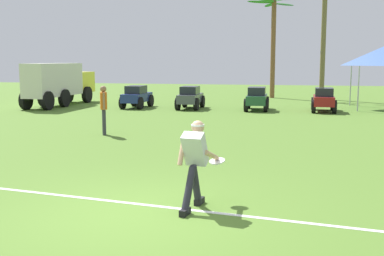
# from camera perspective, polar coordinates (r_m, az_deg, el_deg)

# --- Properties ---
(ground_plane) EXTENTS (80.00, 80.00, 0.00)m
(ground_plane) POSITION_cam_1_polar(r_m,az_deg,el_deg) (7.57, -6.94, -10.16)
(ground_plane) COLOR #52782A
(field_line_paint) EXTENTS (21.36, 3.32, 0.01)m
(field_line_paint) POSITION_cam_1_polar(r_m,az_deg,el_deg) (8.04, -5.76, -9.02)
(field_line_paint) COLOR white
(field_line_paint) RESTS_ON ground_plane
(frisbee_thrower) EXTENTS (0.59, 1.08, 1.40)m
(frisbee_thrower) POSITION_cam_1_polar(r_m,az_deg,el_deg) (7.66, 0.34, -3.75)
(frisbee_thrower) COLOR #23232D
(frisbee_thrower) RESTS_ON ground_plane
(frisbee_in_flight) EXTENTS (0.36, 0.36, 0.09)m
(frisbee_in_flight) POSITION_cam_1_polar(r_m,az_deg,el_deg) (8.10, 2.99, -3.94)
(frisbee_in_flight) COLOR white
(teammate_near_sideline) EXTENTS (0.32, 0.48, 1.56)m
(teammate_near_sideline) POSITION_cam_1_polar(r_m,az_deg,el_deg) (15.47, -10.43, 2.65)
(teammate_near_sideline) COLOR #33333D
(teammate_near_sideline) RESTS_ON ground_plane
(parked_car_slot_a) EXTENTS (1.19, 2.24, 1.10)m
(parked_car_slot_a) POSITION_cam_1_polar(r_m,az_deg,el_deg) (24.20, -6.58, 3.74)
(parked_car_slot_a) COLOR navy
(parked_car_slot_a) RESTS_ON ground_plane
(parked_car_slot_b) EXTENTS (1.09, 2.21, 1.10)m
(parked_car_slot_b) POSITION_cam_1_polar(r_m,az_deg,el_deg) (23.50, -0.21, 3.67)
(parked_car_slot_b) COLOR #474C51
(parked_car_slot_b) RESTS_ON ground_plane
(parked_car_slot_c) EXTENTS (1.10, 2.21, 1.10)m
(parked_car_slot_c) POSITION_cam_1_polar(r_m,az_deg,el_deg) (23.04, 7.70, 3.51)
(parked_car_slot_c) COLOR #235133
(parked_car_slot_c) RESTS_ON ground_plane
(parked_car_slot_d) EXTENTS (1.14, 2.23, 1.10)m
(parked_car_slot_d) POSITION_cam_1_polar(r_m,az_deg,el_deg) (23.04, 15.34, 3.29)
(parked_car_slot_d) COLOR maroon
(parked_car_slot_d) RESTS_ON ground_plane
(box_truck) EXTENTS (1.55, 5.94, 2.20)m
(box_truck) POSITION_cam_1_polar(r_m,az_deg,el_deg) (26.02, -15.47, 5.28)
(box_truck) COLOR yellow
(box_truck) RESTS_ON ground_plane
(palm_tree_far_left) EXTENTS (3.09, 3.37, 6.26)m
(palm_tree_far_left) POSITION_cam_1_polar(r_m,az_deg,el_deg) (30.85, 9.60, 10.90)
(palm_tree_far_left) COLOR brown
(palm_tree_far_left) RESTS_ON ground_plane
(palm_tree_left_of_centre) EXTENTS (3.62, 3.29, 7.10)m
(palm_tree_left_of_centre) POSITION_cam_1_polar(r_m,az_deg,el_deg) (30.43, 15.36, 11.44)
(palm_tree_left_of_centre) COLOR brown
(palm_tree_left_of_centre) RESTS_ON ground_plane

